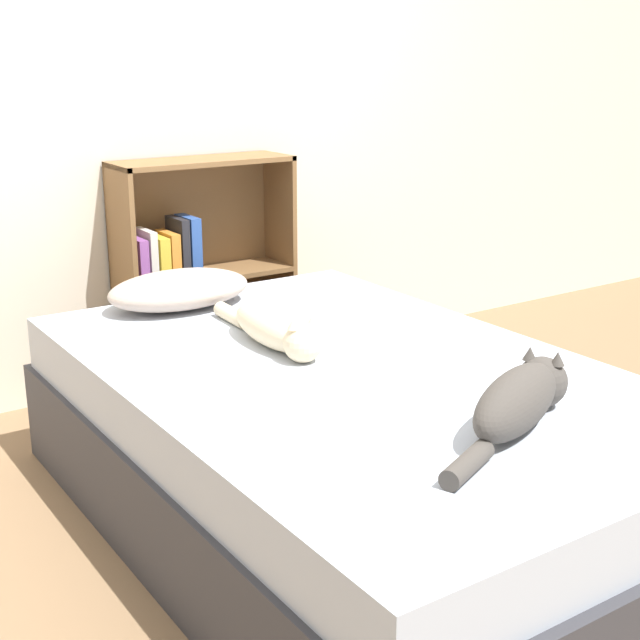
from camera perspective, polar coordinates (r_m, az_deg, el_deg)
ground_plane at (r=2.75m, az=1.83°, el=-12.88°), size 8.00×8.00×0.00m
wall_back at (r=3.70m, az=-12.00°, el=14.71°), size 8.00×0.06×2.50m
bed at (r=2.64m, az=1.88°, el=-8.20°), size 1.29×2.05×0.50m
pillow at (r=3.15m, az=-8.99°, el=1.95°), size 0.51×0.32×0.13m
cat_light at (r=2.69m, az=-2.84°, el=-0.54°), size 0.16×0.61×0.14m
cat_dark at (r=2.17m, az=12.70°, el=-4.95°), size 0.57×0.31×0.15m
bookshelf at (r=3.75m, az=-8.00°, el=3.28°), size 0.74×0.26×0.95m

